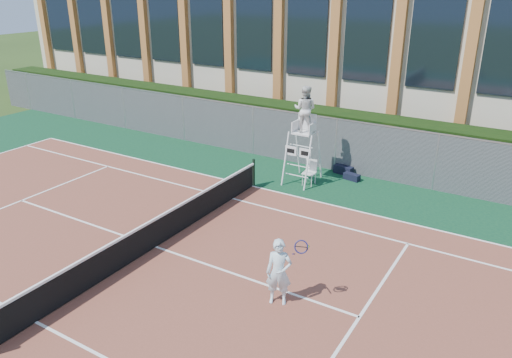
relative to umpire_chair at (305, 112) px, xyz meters
The scene contains 12 objects.
ground 7.71m from the umpire_chair, 101.06° to the right, with size 120.00×120.00×0.00m, color #233814.
apron 6.81m from the umpire_chair, 102.83° to the right, with size 36.00×20.00×0.01m, color #0B3121.
tennis_court 7.71m from the umpire_chair, 101.06° to the right, with size 23.77×10.97×0.02m, color brown.
tennis_net 7.54m from the umpire_chair, 101.06° to the right, with size 0.10×11.30×1.10m.
fence 2.81m from the umpire_chair, 128.26° to the left, with size 40.00×0.06×2.20m, color #595E60, non-canonical shape.
hedge 3.68m from the umpire_chair, 115.06° to the left, with size 40.00×1.40×2.20m, color black.
building 11.07m from the umpire_chair, 97.21° to the left, with size 45.00×10.60×8.22m.
umpire_chair is the anchor object (origin of this frame).
plastic_chair 2.25m from the umpire_chair, 20.22° to the right, with size 0.48×0.48×0.99m.
sports_bag_near 3.24m from the umpire_chair, 54.61° to the left, with size 0.79×0.32×0.34m, color black.
sports_bag_far 3.32m from the umpire_chair, 33.59° to the left, with size 0.65×0.28×0.26m, color black.
tennis_player 8.36m from the umpire_chair, 67.68° to the right, with size 1.02×0.76×1.74m.
Camera 1 is at (9.37, -9.57, 7.49)m, focal length 35.00 mm.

